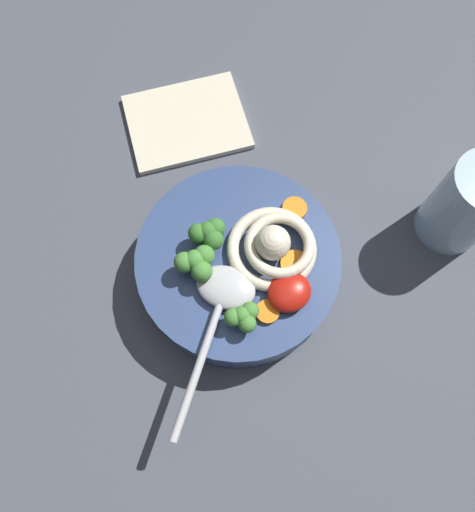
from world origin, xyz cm
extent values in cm
cube|color=#474C56|center=(0.00, 0.00, 1.26)|extent=(108.25, 108.25, 2.52)
cylinder|color=#334775|center=(0.66, 0.10, 5.24)|extent=(21.42, 21.42, 5.44)
cylinder|color=gold|center=(0.66, 0.10, 5.45)|extent=(18.85, 18.85, 5.01)
torus|color=beige|center=(3.93, -1.27, 8.60)|extent=(9.24, 9.24, 1.27)
torus|color=beige|center=(4.52, -1.67, 9.62)|extent=(9.90, 9.90, 1.15)
sphere|color=beige|center=(3.93, -1.27, 10.25)|extent=(3.59, 3.59, 3.59)
ellipsoid|color=#B7B7BC|center=(-2.22, -2.30, 8.76)|extent=(7.22, 7.43, 1.60)
cylinder|color=#B7B7BC|center=(-7.98, -7.10, 8.76)|extent=(12.03, 10.22, 0.80)
ellipsoid|color=#B2190F|center=(2.76, -6.09, 8.97)|extent=(4.47, 4.03, 2.01)
cylinder|color=#7A9E60|center=(-0.84, 3.26, 8.52)|extent=(1.04, 1.04, 1.12)
sphere|color=#38752D|center=(-0.84, 3.26, 10.10)|extent=(2.05, 2.05, 2.05)
sphere|color=#38752D|center=(0.18, 3.26, 9.92)|extent=(2.05, 2.05, 2.05)
sphere|color=#38752D|center=(-1.78, 3.63, 10.01)|extent=(2.05, 2.05, 2.05)
sphere|color=#38752D|center=(-0.84, 2.23, 9.95)|extent=(2.05, 2.05, 2.05)
cylinder|color=#7A9E60|center=(-3.53, 1.31, 8.54)|extent=(1.08, 1.08, 1.15)
sphere|color=#478938|center=(-3.53, 1.31, 10.17)|extent=(2.12, 2.12, 2.12)
sphere|color=#478938|center=(-2.47, 1.31, 9.98)|extent=(2.12, 2.12, 2.12)
sphere|color=#478938|center=(-4.49, 1.69, 10.08)|extent=(2.12, 2.12, 2.12)
sphere|color=#478938|center=(-3.53, 0.25, 10.02)|extent=(2.12, 2.12, 2.12)
cylinder|color=#7A9E60|center=(-2.52, -5.74, 8.44)|extent=(0.91, 0.91, 0.97)
sphere|color=#478938|center=(-2.52, -5.74, 9.82)|extent=(1.78, 1.78, 1.78)
sphere|color=#478938|center=(-1.63, -5.74, 9.66)|extent=(1.78, 1.78, 1.78)
sphere|color=#478938|center=(-3.33, -5.41, 9.74)|extent=(1.78, 1.78, 1.78)
sphere|color=#478938|center=(-2.52, -6.63, 9.69)|extent=(1.78, 1.78, 1.78)
cylinder|color=orange|center=(8.59, 1.30, 8.24)|extent=(2.63, 2.63, 0.55)
cylinder|color=orange|center=(0.20, -6.48, 8.25)|extent=(2.39, 2.39, 0.59)
cylinder|color=orange|center=(5.09, -3.85, 8.20)|extent=(3.00, 3.00, 0.49)
cylinder|color=silver|center=(24.43, -8.17, 8.13)|extent=(7.43, 7.43, 11.23)
cube|color=beige|center=(5.85, 20.35, 2.92)|extent=(17.31, 15.29, 0.80)
camera|label=1|loc=(-8.16, -13.85, 54.39)|focal=33.59mm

